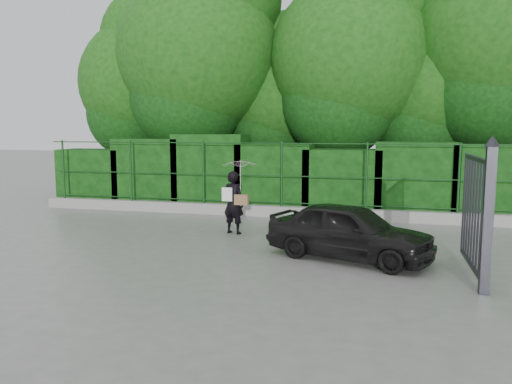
# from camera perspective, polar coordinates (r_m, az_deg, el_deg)

# --- Properties ---
(ground) EXTENTS (80.00, 80.00, 0.00)m
(ground) POSITION_cam_1_polar(r_m,az_deg,el_deg) (9.83, -4.52, -7.23)
(ground) COLOR gray
(kerb) EXTENTS (14.00, 0.25, 0.30)m
(kerb) POSITION_cam_1_polar(r_m,az_deg,el_deg) (14.04, 1.33, -2.18)
(kerb) COLOR #9E9E99
(kerb) RESTS_ON ground
(fence) EXTENTS (14.13, 0.06, 1.80)m
(fence) POSITION_cam_1_polar(r_m,az_deg,el_deg) (13.86, 2.23, 2.07)
(fence) COLOR #143D16
(fence) RESTS_ON kerb
(hedge) EXTENTS (14.20, 1.20, 2.28)m
(hedge) POSITION_cam_1_polar(r_m,az_deg,el_deg) (14.89, 2.31, 1.73)
(hedge) COLOR black
(hedge) RESTS_ON ground
(trees) EXTENTS (17.10, 6.15, 8.08)m
(trees) POSITION_cam_1_polar(r_m,az_deg,el_deg) (16.99, 7.75, 14.52)
(trees) COLOR black
(trees) RESTS_ON ground
(gate) EXTENTS (0.22, 2.33, 2.36)m
(gate) POSITION_cam_1_polar(r_m,az_deg,el_deg) (8.53, 24.38, -1.95)
(gate) COLOR #25252B
(gate) RESTS_ON ground
(woman) EXTENTS (0.87, 0.85, 1.75)m
(woman) POSITION_cam_1_polar(r_m,az_deg,el_deg) (11.62, -2.08, 0.79)
(woman) COLOR black
(woman) RESTS_ON ground
(car) EXTENTS (3.40, 2.29, 1.07)m
(car) POSITION_cam_1_polar(r_m,az_deg,el_deg) (9.60, 10.62, -4.40)
(car) COLOR black
(car) RESTS_ON ground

